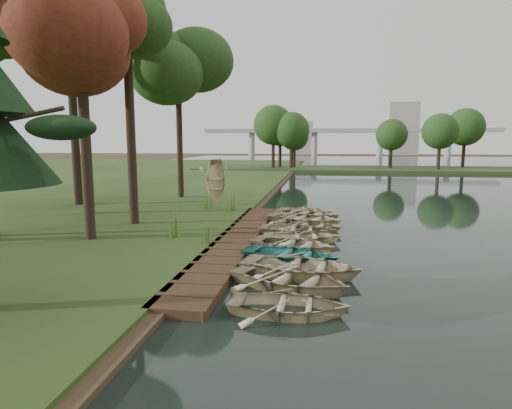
# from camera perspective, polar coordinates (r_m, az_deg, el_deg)

# --- Properties ---
(ground) EXTENTS (300.00, 300.00, 0.00)m
(ground) POSITION_cam_1_polar(r_m,az_deg,el_deg) (17.85, 2.52, -5.46)
(ground) COLOR #3D2F1D
(boardwalk) EXTENTS (1.60, 16.00, 0.30)m
(boardwalk) POSITION_cam_1_polar(r_m,az_deg,el_deg) (18.05, -2.56, -4.82)
(boardwalk) COLOR #3A2716
(boardwalk) RESTS_ON ground
(peninsula) EXTENTS (50.00, 14.00, 0.45)m
(peninsula) POSITION_cam_1_polar(r_m,az_deg,el_deg) (67.66, 13.77, 4.61)
(peninsula) COLOR #2D3F1C
(peninsula) RESTS_ON ground
(far_trees) EXTENTS (45.60, 5.60, 8.80)m
(far_trees) POSITION_cam_1_polar(r_m,az_deg,el_deg) (67.35, 11.08, 9.95)
(far_trees) COLOR black
(far_trees) RESTS_ON peninsula
(bridge) EXTENTS (95.90, 4.00, 8.60)m
(bridge) POSITION_cam_1_polar(r_m,az_deg,el_deg) (137.69, 13.02, 9.21)
(bridge) COLOR #A5A5A0
(bridge) RESTS_ON ground
(building_a) EXTENTS (10.00, 8.00, 18.00)m
(building_a) POSITION_cam_1_polar(r_m,az_deg,el_deg) (159.84, 18.90, 9.51)
(building_a) COLOR #A5A5A0
(building_a) RESTS_ON ground
(building_b) EXTENTS (8.00, 8.00, 12.00)m
(building_b) POSITION_cam_1_polar(r_m,az_deg,el_deg) (162.40, 6.14, 8.81)
(building_b) COLOR #A5A5A0
(building_b) RESTS_ON ground
(rowboat_0) EXTENTS (3.07, 2.23, 0.62)m
(rowboat_0) POSITION_cam_1_polar(r_m,az_deg,el_deg) (10.76, 4.39, -12.82)
(rowboat_0) COLOR beige
(rowboat_0) RESTS_ON water
(rowboat_1) EXTENTS (4.33, 3.79, 0.75)m
(rowboat_1) POSITION_cam_1_polar(r_m,az_deg,el_deg) (12.49, 4.58, -9.50)
(rowboat_1) COLOR beige
(rowboat_1) RESTS_ON water
(rowboat_2) EXTENTS (4.27, 3.40, 0.79)m
(rowboat_2) POSITION_cam_1_polar(r_m,az_deg,el_deg) (13.62, 5.93, -7.92)
(rowboat_2) COLOR beige
(rowboat_2) RESTS_ON water
(rowboat_3) EXTENTS (3.95, 3.25, 0.71)m
(rowboat_3) POSITION_cam_1_polar(r_m,az_deg,el_deg) (15.14, 4.61, -6.40)
(rowboat_3) COLOR teal
(rowboat_3) RESTS_ON water
(rowboat_4) EXTENTS (4.05, 3.47, 0.71)m
(rowboat_4) POSITION_cam_1_polar(r_m,az_deg,el_deg) (16.71, 4.89, -5.01)
(rowboat_4) COLOR beige
(rowboat_4) RESTS_ON water
(rowboat_5) EXTENTS (3.54, 2.72, 0.68)m
(rowboat_5) POSITION_cam_1_polar(r_m,az_deg,el_deg) (18.06, 6.21, -4.07)
(rowboat_5) COLOR beige
(rowboat_5) RESTS_ON water
(rowboat_6) EXTENTS (3.68, 2.75, 0.73)m
(rowboat_6) POSITION_cam_1_polar(r_m,az_deg,el_deg) (19.43, 5.53, -3.12)
(rowboat_6) COLOR beige
(rowboat_6) RESTS_ON water
(rowboat_7) EXTENTS (4.00, 3.44, 0.70)m
(rowboat_7) POSITION_cam_1_polar(r_m,az_deg,el_deg) (20.55, 6.94, -2.56)
(rowboat_7) COLOR beige
(rowboat_7) RESTS_ON water
(rowboat_8) EXTENTS (4.76, 4.10, 0.83)m
(rowboat_8) POSITION_cam_1_polar(r_m,az_deg,el_deg) (21.95, 6.35, -1.68)
(rowboat_8) COLOR beige
(rowboat_8) RESTS_ON water
(rowboat_9) EXTENTS (4.57, 4.01, 0.79)m
(rowboat_9) POSITION_cam_1_polar(r_m,az_deg,el_deg) (23.61, 6.76, -1.04)
(rowboat_9) COLOR beige
(rowboat_9) RESTS_ON water
(rowboat_10) EXTENTS (3.66, 3.01, 0.66)m
(rowboat_10) POSITION_cam_1_polar(r_m,az_deg,el_deg) (25.02, 6.61, -0.66)
(rowboat_10) COLOR beige
(rowboat_10) RESTS_ON water
(stored_rowboat) EXTENTS (3.52, 3.49, 0.60)m
(stored_rowboat) POSITION_cam_1_polar(r_m,az_deg,el_deg) (27.41, -5.41, 0.60)
(stored_rowboat) COLOR beige
(stored_rowboat) RESTS_ON bank
(tree_2) EXTENTS (4.21, 4.21, 10.06)m
(tree_2) POSITION_cam_1_polar(r_m,az_deg,el_deg) (19.03, -22.50, 20.56)
(tree_2) COLOR black
(tree_2) RESTS_ON bank
(tree_4) EXTENTS (3.77, 3.77, 11.06)m
(tree_4) POSITION_cam_1_polar(r_m,az_deg,el_deg) (22.20, -16.89, 21.86)
(tree_4) COLOR black
(tree_4) RESTS_ON bank
(tree_6) EXTENTS (5.00, 5.00, 11.20)m
(tree_6) POSITION_cam_1_polar(r_m,az_deg,el_deg) (31.98, -10.38, 17.24)
(tree_6) COLOR black
(tree_6) RESTS_ON bank
(reeds_0) EXTENTS (0.60, 0.60, 0.86)m
(reeds_0) POSITION_cam_1_polar(r_m,az_deg,el_deg) (17.02, -6.65, -3.67)
(reeds_0) COLOR #3F661E
(reeds_0) RESTS_ON bank
(reeds_1) EXTENTS (0.60, 0.60, 1.11)m
(reeds_1) POSITION_cam_1_polar(r_m,az_deg,el_deg) (18.20, -10.57, -2.58)
(reeds_1) COLOR #3F661E
(reeds_1) RESTS_ON bank
(reeds_2) EXTENTS (0.60, 0.60, 1.06)m
(reeds_2) POSITION_cam_1_polar(r_m,az_deg,el_deg) (24.63, -3.44, 0.30)
(reeds_2) COLOR #3F661E
(reeds_2) RESTS_ON bank
(reeds_3) EXTENTS (0.60, 0.60, 0.94)m
(reeds_3) POSITION_cam_1_polar(r_m,az_deg,el_deg) (25.86, -6.37, 0.51)
(reeds_3) COLOR #3F661E
(reeds_3) RESTS_ON bank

